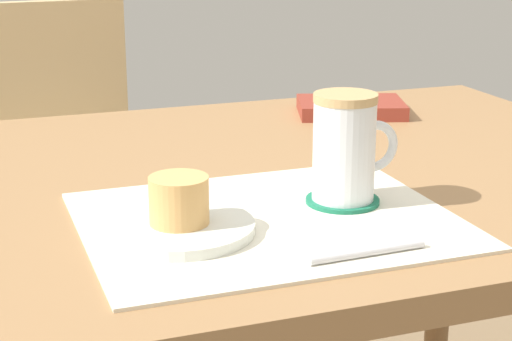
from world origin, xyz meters
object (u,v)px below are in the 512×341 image
at_px(dining_table, 229,226).
at_px(wooden_chair, 55,192).
at_px(small_book, 351,107).
at_px(coffee_mug, 346,147).
at_px(pastry, 179,200).
at_px(pastry_plate, 180,228).

xyz_separation_m(dining_table, wooden_chair, (-0.15, 0.76, -0.17)).
bearing_deg(small_book, coffee_mug, -98.73).
relative_size(dining_table, small_book, 7.05).
xyz_separation_m(wooden_chair, pastry, (0.03, -0.96, 0.29)).
bearing_deg(wooden_chair, small_book, 131.07).
bearing_deg(wooden_chair, coffee_mug, 102.73).
height_order(pastry_plate, coffee_mug, coffee_mug).
height_order(pastry_plate, pastry, pastry).
bearing_deg(pastry_plate, wooden_chair, 91.90).
distance_m(wooden_chair, pastry, 1.00).
height_order(wooden_chair, pastry, wooden_chair).
bearing_deg(dining_table, pastry_plate, -121.02).
xyz_separation_m(dining_table, pastry, (-0.12, -0.20, 0.12)).
height_order(wooden_chair, pastry_plate, wooden_chair).
xyz_separation_m(dining_table, small_book, (0.31, 0.26, 0.09)).
relative_size(pastry_plate, pastry, 2.53).
bearing_deg(pastry_plate, coffee_mug, 8.87).
bearing_deg(dining_table, pastry, -121.02).
height_order(dining_table, pastry_plate, pastry_plate).
relative_size(pastry, small_book, 0.36).
bearing_deg(pastry, dining_table, 58.98).
xyz_separation_m(coffee_mug, small_book, (0.22, 0.43, -0.06)).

